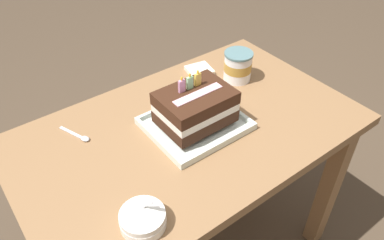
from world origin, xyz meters
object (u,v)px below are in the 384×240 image
object	(u,v)px
ice_cream_tub	(238,66)
napkin_pile	(199,70)
foil_tray	(195,125)
birthday_cake	(195,107)
bowl_stack	(143,219)
serving_spoon_near_tray	(81,137)

from	to	relation	value
ice_cream_tub	napkin_pile	world-z (taller)	ice_cream_tub
foil_tray	birthday_cake	world-z (taller)	birthday_cake
bowl_stack	ice_cream_tub	xyz separation A→B (m)	(0.62, 0.34, 0.03)
foil_tray	birthday_cake	xyz separation A→B (m)	(0.00, 0.00, 0.07)
serving_spoon_near_tray	napkin_pile	distance (m)	0.53
foil_tray	birthday_cake	size ratio (longest dim) A/B	1.33
birthday_cake	ice_cream_tub	xyz separation A→B (m)	(0.29, 0.12, -0.02)
foil_tray	birthday_cake	distance (m)	0.07
foil_tray	serving_spoon_near_tray	world-z (taller)	foil_tray
napkin_pile	foil_tray	bearing A→B (deg)	-130.23
napkin_pile	ice_cream_tub	bearing A→B (deg)	-54.98
foil_tray	napkin_pile	world-z (taller)	foil_tray
ice_cream_tub	birthday_cake	bearing A→B (deg)	-156.93
bowl_stack	ice_cream_tub	world-z (taller)	ice_cream_tub
foil_tray	bowl_stack	xyz separation A→B (m)	(-0.33, -0.22, 0.01)
foil_tray	napkin_pile	distance (m)	0.32
bowl_stack	serving_spoon_near_tray	distance (m)	0.39
ice_cream_tub	serving_spoon_near_tray	bearing A→B (deg)	175.83
bowl_stack	napkin_pile	xyz separation A→B (m)	(0.54, 0.47, -0.01)
foil_tray	ice_cream_tub	size ratio (longest dim) A/B	2.67
bowl_stack	serving_spoon_near_tray	size ratio (longest dim) A/B	0.95
birthday_cake	foil_tray	bearing A→B (deg)	-90.00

